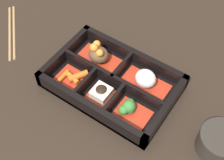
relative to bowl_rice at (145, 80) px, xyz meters
The scene contains 10 objects.
ground_plane 0.08m from the bowl_rice, 149.56° to the right, with size 3.00×3.00×0.00m, color black.
bento_base 0.08m from the bowl_rice, 149.56° to the right, with size 0.30×0.20×0.01m.
bento_rim 0.08m from the bowl_rice, 148.36° to the right, with size 0.30×0.20×0.04m.
bowl_stew 0.13m from the bowl_rice, behind, with size 0.11×0.07×0.06m.
bowl_rice is the anchor object (origin of this frame).
bowl_carrots 0.17m from the bowl_rice, 151.82° to the right, with size 0.07×0.06×0.02m.
bowl_tofu 0.11m from the bowl_rice, 130.50° to the right, with size 0.06×0.06×0.03m.
bowl_greens 0.08m from the bowl_rice, 83.61° to the right, with size 0.08×0.06×0.03m.
tea_cup 0.21m from the bowl_rice, 13.08° to the right, with size 0.09×0.09×0.05m.
chopsticks 0.40m from the bowl_rice, behind, with size 0.16×0.16×0.01m.
Camera 1 is at (0.24, -0.36, 0.61)m, focal length 50.00 mm.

